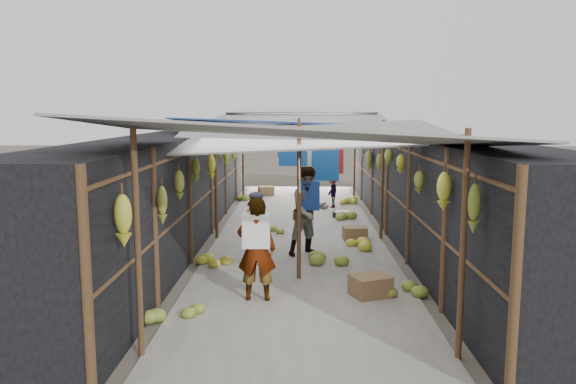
# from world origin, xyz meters

# --- Properties ---
(ground) EXTENTS (80.00, 80.00, 0.00)m
(ground) POSITION_xyz_m (0.00, 0.00, 0.00)
(ground) COLOR #6B6356
(ground) RESTS_ON ground
(aisle_slab) EXTENTS (3.60, 16.00, 0.02)m
(aisle_slab) POSITION_xyz_m (0.00, 6.50, 0.01)
(aisle_slab) COLOR #9E998E
(aisle_slab) RESTS_ON ground
(stall_left) EXTENTS (1.40, 15.00, 2.30)m
(stall_left) POSITION_xyz_m (-2.70, 6.50, 1.15)
(stall_left) COLOR black
(stall_left) RESTS_ON ground
(stall_right) EXTENTS (1.40, 15.00, 2.30)m
(stall_right) POSITION_xyz_m (2.70, 6.50, 1.15)
(stall_right) COLOR black
(stall_right) RESTS_ON ground
(crate_near) EXTENTS (0.53, 0.44, 0.30)m
(crate_near) POSITION_xyz_m (1.22, 5.88, 0.15)
(crate_near) COLOR #8F6B49
(crate_near) RESTS_ON ground
(crate_mid) EXTENTS (0.68, 0.62, 0.33)m
(crate_mid) POSITION_xyz_m (1.08, 2.12, 0.17)
(crate_mid) COLOR #8F6B49
(crate_mid) RESTS_ON ground
(crate_back) EXTENTS (0.57, 0.50, 0.31)m
(crate_back) POSITION_xyz_m (-1.08, 12.36, 0.16)
(crate_back) COLOR #8F6B49
(crate_back) RESTS_ON ground
(black_basin) EXTENTS (0.54, 0.54, 0.16)m
(black_basin) POSITION_xyz_m (1.16, 8.49, 0.08)
(black_basin) COLOR black
(black_basin) RESTS_ON ground
(vendor_elderly) EXTENTS (0.58, 0.38, 1.56)m
(vendor_elderly) POSITION_xyz_m (-0.62, 1.93, 0.78)
(vendor_elderly) COLOR silver
(vendor_elderly) RESTS_ON ground
(shopper_blue) EXTENTS (1.05, 0.98, 1.73)m
(shopper_blue) POSITION_xyz_m (0.20, 4.61, 0.87)
(shopper_blue) COLOR navy
(shopper_blue) RESTS_ON ground
(vendor_seated) EXTENTS (0.47, 0.69, 0.98)m
(vendor_seated) POSITION_xyz_m (0.96, 9.98, 0.49)
(vendor_seated) COLOR #49463F
(vendor_seated) RESTS_ON ground
(market_canopy) EXTENTS (5.62, 15.20, 2.77)m
(market_canopy) POSITION_xyz_m (0.03, 6.86, 2.41)
(market_canopy) COLOR brown
(market_canopy) RESTS_ON ground
(hanging_bananas) EXTENTS (3.95, 14.05, 0.84)m
(hanging_bananas) POSITION_xyz_m (-0.10, 6.40, 1.68)
(hanging_bananas) COLOR gold
(hanging_bananas) RESTS_ON ground
(floor_bananas) EXTENTS (3.88, 10.83, 0.33)m
(floor_bananas) POSITION_xyz_m (-0.00, 5.09, 0.15)
(floor_bananas) COLOR gold
(floor_bananas) RESTS_ON ground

